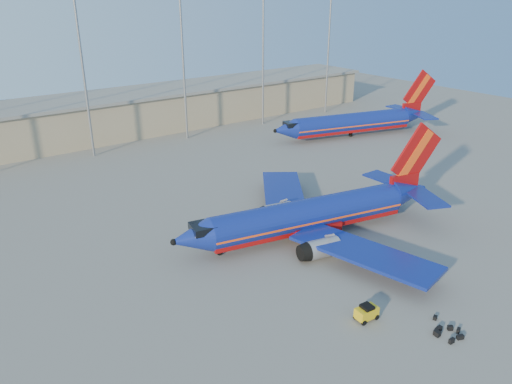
{
  "coord_description": "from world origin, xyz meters",
  "views": [
    {
      "loc": [
        -33.88,
        -44.06,
        29.28
      ],
      "look_at": [
        2.89,
        5.43,
        4.0
      ],
      "focal_mm": 35.0,
      "sensor_mm": 36.0,
      "label": 1
    }
  ],
  "objects": [
    {
      "name": "terminal_building",
      "position": [
        10.0,
        58.0,
        4.32
      ],
      "size": [
        122.0,
        16.0,
        8.5
      ],
      "color": "gray",
      "rests_on": "ground"
    },
    {
      "name": "baggage_tug",
      "position": [
        -1.97,
        -18.7,
        0.81
      ],
      "size": [
        2.27,
        1.48,
        1.56
      ],
      "rotation": [
        0.0,
        0.0,
        -0.08
      ],
      "color": "gold",
      "rests_on": "ground"
    },
    {
      "name": "aircraft_main",
      "position": [
        6.14,
        -2.54,
        2.76
      ],
      "size": [
        37.81,
        36.01,
        12.93
      ],
      "rotation": [
        0.0,
        0.0,
        -0.2
      ],
      "color": "navy",
      "rests_on": "ground"
    },
    {
      "name": "light_mast_row",
      "position": [
        5.0,
        46.0,
        17.55
      ],
      "size": [
        101.6,
        1.6,
        28.65
      ],
      "color": "gray",
      "rests_on": "ground"
    },
    {
      "name": "luggage_pile",
      "position": [
        2.25,
        -24.49,
        0.22
      ],
      "size": [
        2.59,
        3.62,
        0.49
      ],
      "color": "black",
      "rests_on": "ground"
    },
    {
      "name": "ground",
      "position": [
        0.0,
        0.0,
        0.0
      ],
      "size": [
        220.0,
        220.0,
        0.0
      ],
      "primitive_type": "plane",
      "color": "slate",
      "rests_on": "ground"
    },
    {
      "name": "aircraft_second",
      "position": [
        44.52,
        26.15,
        2.99
      ],
      "size": [
        37.76,
        18.02,
        13.05
      ],
      "rotation": [
        0.0,
        0.0,
        -0.26
      ],
      "color": "navy",
      "rests_on": "ground"
    }
  ]
}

